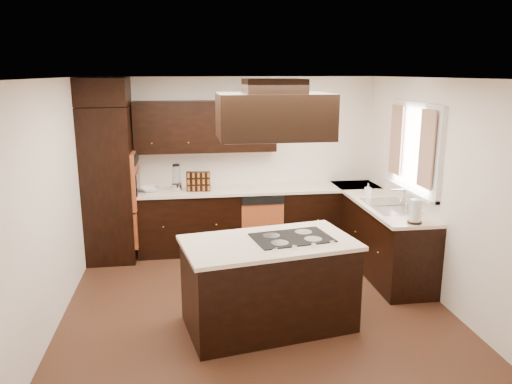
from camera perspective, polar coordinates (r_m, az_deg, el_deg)
floor at (r=5.84m, az=-0.12°, el=-12.56°), size 4.20×4.20×0.02m
ceiling at (r=5.25m, az=-0.14°, el=13.00°), size 4.20×4.20×0.02m
wall_back at (r=7.46m, az=-2.44°, el=3.41°), size 4.20×0.02×2.50m
wall_front at (r=3.43m, az=4.96°, el=-8.94°), size 4.20×0.02×2.50m
wall_left at (r=5.53m, az=-22.34°, el=-1.21°), size 0.02×4.20×2.50m
wall_right at (r=6.07m, az=19.99°, el=0.25°), size 0.02×4.20×2.50m
oven_column at (r=7.13m, az=-16.41°, el=0.84°), size 0.65×0.75×2.12m
wall_oven_face at (r=7.08m, az=-13.64°, el=1.42°), size 0.05×0.62×0.78m
base_cabinets_back at (r=7.35m, az=-1.86°, el=-3.24°), size 2.93×0.60×0.88m
base_cabinets_right at (r=6.94m, az=13.71°, el=-4.66°), size 0.60×2.40×0.88m
countertop_back at (r=7.22m, az=-1.87°, el=0.23°), size 2.93×0.63×0.04m
countertop_right at (r=6.80m, az=13.81°, el=-0.98°), size 0.63×2.40×0.04m
upper_cabinets at (r=7.17m, az=-5.79°, el=7.46°), size 2.00×0.34×0.72m
dishwasher_front at (r=7.12m, az=0.76°, el=-4.16°), size 0.60×0.05×0.72m
window_frame at (r=6.46m, az=17.69°, el=4.80°), size 0.06×1.32×1.12m
window_pane at (r=6.47m, az=17.91°, el=4.80°), size 0.00×1.20×1.00m
curtain_left at (r=6.06m, az=18.93°, el=4.65°), size 0.02×0.34×0.90m
curtain_right at (r=6.81m, az=15.73°, el=5.78°), size 0.02×0.34×0.90m
sink_rim at (r=6.49m, az=15.09°, el=-1.53°), size 0.52×0.84×0.01m
island at (r=5.18m, az=1.45°, el=-10.63°), size 1.78×1.17×0.88m
island_top at (r=5.01m, az=1.48°, el=-5.82°), size 1.85×1.24×0.04m
cooktop at (r=5.09m, az=4.13°, el=-5.23°), size 0.86×0.65×0.01m
range_hood at (r=4.74m, az=2.03°, el=8.69°), size 1.05×0.72×0.42m
hood_duct at (r=4.72m, az=2.06°, el=12.02°), size 0.55×0.50×0.13m
blender_base at (r=7.15m, az=-9.04°, el=0.53°), size 0.15×0.15×0.10m
blender_pitcher at (r=7.12m, az=-9.09°, el=1.94°), size 0.13×0.13×0.26m
spice_rack at (r=7.08m, az=-6.60°, el=1.21°), size 0.34×0.13×0.28m
mixing_bowl at (r=7.19m, az=-12.03°, el=0.31°), size 0.31×0.31×0.06m
soap_bottle at (r=6.95m, az=12.68°, el=0.27°), size 0.08×0.09×0.17m
paper_towel at (r=5.80m, az=17.75°, el=-2.13°), size 0.16×0.16×0.27m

